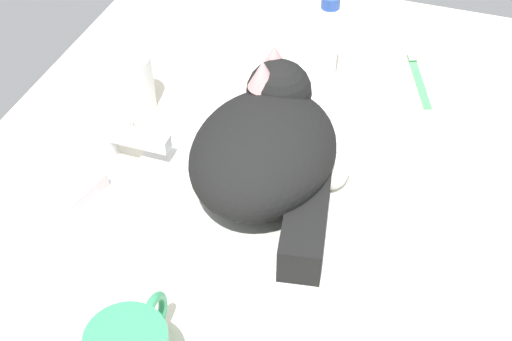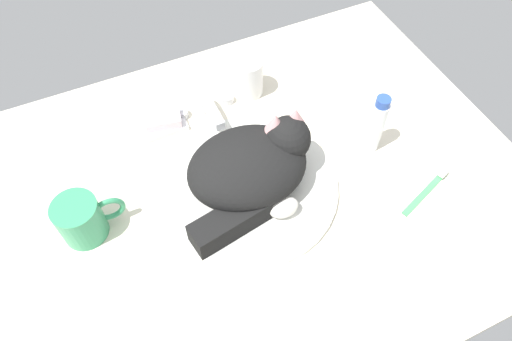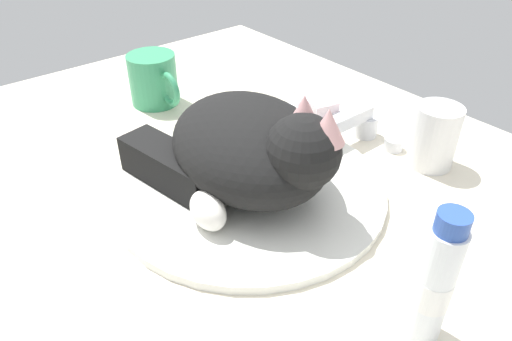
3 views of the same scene
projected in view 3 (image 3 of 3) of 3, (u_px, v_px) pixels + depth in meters
The scene contains 9 objects.
ground_plane at pixel (250, 200), 64.41cm from camera, with size 110.00×82.50×3.00cm, color silver.
sink_basin at pixel (250, 188), 63.24cm from camera, with size 35.21×35.21×1.13cm, color silver.
faucet at pixel (359, 125), 73.32cm from camera, with size 13.54×11.69×5.33cm.
cat at pixel (251, 149), 58.72cm from camera, with size 27.72×20.93×14.54cm.
coffee_mug at pixel (154, 80), 82.44cm from camera, with size 12.27×8.15×8.65cm.
rinse_cup at pixel (434, 137), 66.45cm from camera, with size 6.28×6.28×8.96cm.
soap_dish at pixel (315, 111), 80.85cm from camera, with size 9.00×6.40×1.20cm, color white.
soap_bar at pixel (316, 102), 79.91cm from camera, with size 7.42×4.32×2.13cm, color silver.
toothpaste_bottle at pixel (435, 282), 41.78cm from camera, with size 3.34×3.34×14.29cm.
Camera 3 is at (39.82, -31.55, 38.31)cm, focal length 33.96 mm.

